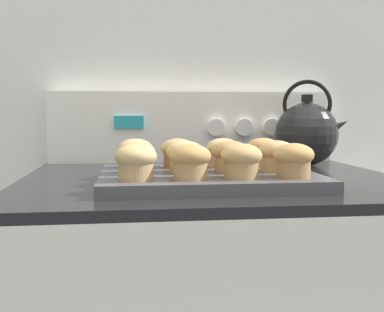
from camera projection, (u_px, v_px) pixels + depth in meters
The scene contains 16 objects.
wall_back at pixel (190, 61), 1.36m from camera, with size 8.00×0.05×2.40m.
control_panel at pixel (194, 127), 1.33m from camera, with size 0.77×0.07×0.19m.
muffin_pan at pixel (208, 178), 0.92m from camera, with size 0.40×0.31×0.02m.
muffin_r0_c0 at pixel (136, 161), 0.81m from camera, with size 0.07×0.07×0.06m.
muffin_r0_c1 at pixel (190, 161), 0.82m from camera, with size 0.07×0.07×0.06m.
muffin_r0_c2 at pixel (241, 160), 0.83m from camera, with size 0.07×0.07×0.06m.
muffin_r0_c3 at pixel (294, 159), 0.84m from camera, with size 0.07×0.07×0.06m.
muffin_r1_c0 at pixel (136, 157), 0.89m from camera, with size 0.07×0.07×0.06m.
muffin_r1_c1 at pixel (185, 156), 0.91m from camera, with size 0.07×0.07×0.06m.
muffin_r1_c2 at pixel (230, 156), 0.92m from camera, with size 0.07×0.07×0.06m.
muffin_r1_c3 at pixel (276, 155), 0.93m from camera, with size 0.07×0.07×0.06m.
muffin_r2_c0 at pixel (135, 153), 0.99m from camera, with size 0.07×0.07×0.06m.
muffin_r2_c1 at pixel (178, 152), 1.00m from camera, with size 0.07×0.07×0.06m.
muffin_r2_c2 at pixel (223, 152), 1.01m from camera, with size 0.07×0.07×0.06m.
muffin_r2_c3 at pixel (263, 151), 1.02m from camera, with size 0.07×0.07×0.06m.
tea_kettle at pixel (307, 133), 1.23m from camera, with size 0.19×0.16×0.22m.
Camera 1 is at (-0.17, -0.64, 1.05)m, focal length 45.00 mm.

